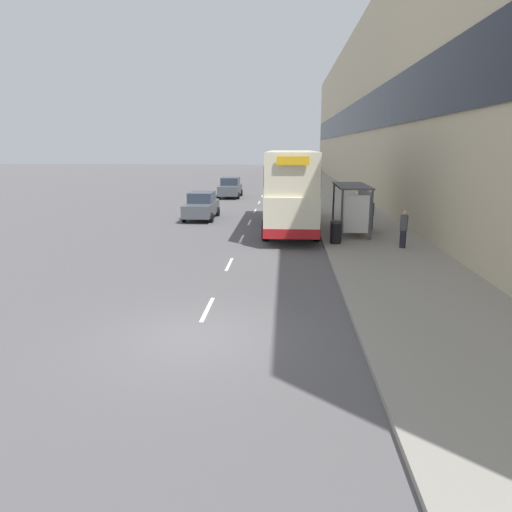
{
  "coord_description": "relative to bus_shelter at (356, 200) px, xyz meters",
  "views": [
    {
      "loc": [
        2.18,
        -10.24,
        4.54
      ],
      "look_at": [
        0.25,
        19.7,
        -2.67
      ],
      "focal_mm": 32.0,
      "sensor_mm": 36.0,
      "label": 1
    }
  ],
  "objects": [
    {
      "name": "terrace_facade",
      "position": [
        4.72,
        25.15,
        6.28
      ],
      "size": [
        3.1,
        93.0,
        16.32
      ],
      "color": "#C6B793",
      "rests_on": "ground_plane"
    },
    {
      "name": "lane_mark_1",
      "position": [
        -5.77,
        -6.22,
        -1.87
      ],
      "size": [
        0.12,
        2.0,
        0.01
      ],
      "color": "silver",
      "rests_on": "ground_plane"
    },
    {
      "name": "car_1",
      "position": [
        -8.96,
        5.31,
        -1.03
      ],
      "size": [
        1.91,
        4.35,
        1.71
      ],
      "rotation": [
        0.0,
        0.0,
        3.14
      ],
      "color": "#4C5156",
      "rests_on": "ground_plane"
    },
    {
      "name": "lane_mark_5",
      "position": [
        -5.77,
        14.36,
        -1.87
      ],
      "size": [
        0.12,
        2.0,
        0.01
      ],
      "color": "silver",
      "rests_on": "ground_plane"
    },
    {
      "name": "ground_plane",
      "position": [
        -5.77,
        -13.35,
        -1.88
      ],
      "size": [
        220.0,
        220.0,
        0.0
      ],
      "primitive_type": "plane",
      "color": "#5B595B"
    },
    {
      "name": "pavement",
      "position": [
        0.73,
        25.15,
        -1.81
      ],
      "size": [
        5.0,
        93.0,
        0.14
      ],
      "color": "gray",
      "rests_on": "ground_plane"
    },
    {
      "name": "bus_shelter",
      "position": [
        0.0,
        0.0,
        0.0
      ],
      "size": [
        1.6,
        4.2,
        2.48
      ],
      "color": "#4C4C51",
      "rests_on": "ground_plane"
    },
    {
      "name": "lane_mark_0",
      "position": [
        -5.77,
        -11.37,
        -1.87
      ],
      "size": [
        0.12,
        2.0,
        0.01
      ],
      "color": "silver",
      "rests_on": "ground_plane"
    },
    {
      "name": "pedestrian_at_shelter",
      "position": [
        1.66,
        -3.3,
        -0.88
      ],
      "size": [
        0.33,
        0.33,
        1.67
      ],
      "color": "#23232D",
      "rests_on": "ground_plane"
    },
    {
      "name": "litter_bin",
      "position": [
        -1.22,
        -2.51,
        -1.21
      ],
      "size": [
        0.55,
        0.55,
        1.05
      ],
      "color": "black",
      "rests_on": "ground_plane"
    },
    {
      "name": "lane_mark_3",
      "position": [
        -5.77,
        4.07,
        -1.87
      ],
      "size": [
        0.12,
        2.0,
        0.01
      ],
      "color": "silver",
      "rests_on": "ground_plane"
    },
    {
      "name": "lane_mark_6",
      "position": [
        -5.77,
        19.51,
        -1.87
      ],
      "size": [
        0.12,
        2.0,
        0.01
      ],
      "color": "silver",
      "rests_on": "ground_plane"
    },
    {
      "name": "double_decker_bus_near",
      "position": [
        -3.3,
        2.09,
        0.41
      ],
      "size": [
        2.85,
        11.21,
        4.3
      ],
      "color": "beige",
      "rests_on": "ground_plane"
    },
    {
      "name": "lane_mark_4",
      "position": [
        -5.77,
        9.22,
        -1.87
      ],
      "size": [
        0.12,
        2.0,
        0.01
      ],
      "color": "silver",
      "rests_on": "ground_plane"
    },
    {
      "name": "pedestrian_1",
      "position": [
        1.05,
        1.27,
        -0.89
      ],
      "size": [
        0.33,
        0.33,
        1.65
      ],
      "color": "#23232D",
      "rests_on": "ground_plane"
    },
    {
      "name": "lane_mark_2",
      "position": [
        -5.77,
        -1.08,
        -1.87
      ],
      "size": [
        0.12,
        2.0,
        0.01
      ],
      "color": "silver",
      "rests_on": "ground_plane"
    },
    {
      "name": "car_0",
      "position": [
        -8.65,
        18.24,
        -0.99
      ],
      "size": [
        1.98,
        4.52,
        1.8
      ],
      "rotation": [
        0.0,
        0.0,
        3.14
      ],
      "color": "#4C5156",
      "rests_on": "ground_plane"
    }
  ]
}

